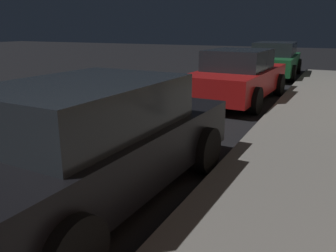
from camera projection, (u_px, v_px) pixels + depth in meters
car_black at (90, 141)px, 4.03m from camera, size 2.17×4.34×1.43m
car_red at (238, 76)px, 9.58m from camera, size 2.09×4.44×1.43m
car_green at (274, 60)px, 14.41m from camera, size 2.11×4.64×1.43m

